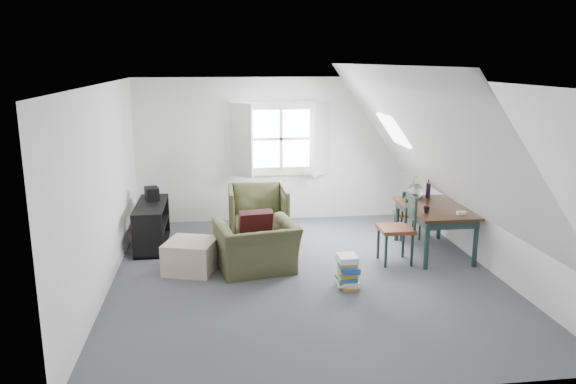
{
  "coord_description": "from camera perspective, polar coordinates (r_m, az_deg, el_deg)",
  "views": [
    {
      "loc": [
        -1.14,
        -6.89,
        2.78
      ],
      "look_at": [
        -0.16,
        0.6,
        1.0
      ],
      "focal_mm": 35.0,
      "sensor_mm": 36.0,
      "label": 1
    }
  ],
  "objects": [
    {
      "name": "ceiling",
      "position": [
        6.99,
        1.94,
        10.95
      ],
      "size": [
        5.5,
        5.5,
        0.0
      ],
      "primitive_type": "plane",
      "rotation": [
        3.14,
        0.0,
        0.0
      ],
      "color": "white",
      "rests_on": "wall_back"
    },
    {
      "name": "paper_box",
      "position": [
        8.1,
        17.22,
        -2.05
      ],
      "size": [
        0.13,
        0.1,
        0.04
      ],
      "primitive_type": "cube",
      "rotation": [
        0.0,
        0.0,
        -0.13
      ],
      "color": "white",
      "rests_on": "dining_table"
    },
    {
      "name": "armchair_near",
      "position": [
        7.69,
        -3.2,
        -7.94
      ],
      "size": [
        1.18,
        1.08,
        0.67
      ],
      "primitive_type": "imported",
      "rotation": [
        0.0,
        0.0,
        3.33
      ],
      "color": "#3D4125",
      "rests_on": "floor"
    },
    {
      "name": "vase_twigs",
      "position": [
        8.93,
        14.05,
        0.23
      ],
      "size": [
        0.07,
        0.08,
        0.56
      ],
      "rotation": [
        0.0,
        0.0,
        0.02
      ],
      "color": "black",
      "rests_on": "dining_table"
    },
    {
      "name": "skylight",
      "position": [
        8.68,
        10.68,
        6.19
      ],
      "size": [
        0.35,
        0.75,
        0.47
      ],
      "primitive_type": "cube",
      "rotation": [
        0.0,
        0.95,
        0.0
      ],
      "color": "white",
      "rests_on": "slope_right"
    },
    {
      "name": "wall_back",
      "position": [
        9.83,
        -0.73,
        4.31
      ],
      "size": [
        5.0,
        0.0,
        5.0
      ],
      "primitive_type": "plane",
      "rotation": [
        1.57,
        0.0,
        0.0
      ],
      "color": "white",
      "rests_on": "ground"
    },
    {
      "name": "floor",
      "position": [
        7.52,
        1.79,
        -8.45
      ],
      "size": [
        5.5,
        5.5,
        0.0
      ],
      "primitive_type": "plane",
      "color": "#4C4C51",
      "rests_on": "ground"
    },
    {
      "name": "armchair_far",
      "position": [
        9.04,
        -3.03,
        -4.67
      ],
      "size": [
        0.92,
        0.94,
        0.85
      ],
      "primitive_type": "imported",
      "rotation": [
        0.0,
        0.0,
        -0.01
      ],
      "color": "#3D4125",
      "rests_on": "floor"
    },
    {
      "name": "throw_pillow",
      "position": [
        7.65,
        -3.34,
        -3.46
      ],
      "size": [
        0.48,
        0.32,
        0.47
      ],
      "primitive_type": "cube",
      "rotation": [
        0.31,
        0.0,
        0.14
      ],
      "color": "#3A0F13",
      "rests_on": "armchair_near"
    },
    {
      "name": "ottoman",
      "position": [
        7.71,
        -9.8,
        -6.41
      ],
      "size": [
        0.8,
        0.8,
        0.42
      ],
      "primitive_type": "cube",
      "rotation": [
        0.0,
        0.0,
        -0.31
      ],
      "color": "#C1A792",
      "rests_on": "floor"
    },
    {
      "name": "dormer_window",
      "position": [
        9.72,
        -0.69,
        5.4
      ],
      "size": [
        1.71,
        0.35,
        1.3
      ],
      "color": "white",
      "rests_on": "wall_back"
    },
    {
      "name": "dining_chair_near",
      "position": [
        7.97,
        11.15,
        -3.57
      ],
      "size": [
        0.46,
        0.46,
        0.97
      ],
      "rotation": [
        0.0,
        0.0,
        -1.69
      ],
      "color": "#5C2714",
      "rests_on": "floor"
    },
    {
      "name": "wall_left",
      "position": [
        7.19,
        -18.21,
        0.29
      ],
      "size": [
        0.0,
        5.5,
        5.5
      ],
      "primitive_type": "plane",
      "rotation": [
        1.57,
        0.0,
        1.57
      ],
      "color": "white",
      "rests_on": "ground"
    },
    {
      "name": "demijohn",
      "position": [
        8.75,
        12.77,
        0.14
      ],
      "size": [
        0.24,
        0.24,
        0.34
      ],
      "rotation": [
        0.0,
        0.0,
        -0.08
      ],
      "color": "silver",
      "rests_on": "dining_table"
    },
    {
      "name": "dining_chair_far",
      "position": [
        9.1,
        12.15,
        -2.1
      ],
      "size": [
        0.38,
        0.38,
        0.8
      ],
      "rotation": [
        0.0,
        0.0,
        3.52
      ],
      "color": "#5C2714",
      "rests_on": "floor"
    },
    {
      "name": "slope_right",
      "position": [
        7.46,
        13.76,
        5.14
      ],
      "size": [
        3.19,
        5.5,
        4.48
      ],
      "primitive_type": "plane",
      "rotation": [
        0.0,
        -2.19,
        0.0
      ],
      "color": "white",
      "rests_on": "wall_right"
    },
    {
      "name": "dining_table",
      "position": [
        8.45,
        14.68,
        -2.05
      ],
      "size": [
        0.85,
        1.41,
        0.7
      ],
      "rotation": [
        0.0,
        0.0,
        -0.08
      ],
      "color": "black",
      "rests_on": "floor"
    },
    {
      "name": "electronics_box",
      "position": [
        8.96,
        -13.66,
        -0.21
      ],
      "size": [
        0.26,
        0.31,
        0.21
      ],
      "primitive_type": "cube",
      "rotation": [
        0.0,
        0.0,
        0.26
      ],
      "color": "black",
      "rests_on": "media_shelf"
    },
    {
      "name": "cup",
      "position": [
        8.07,
        13.86,
        -2.05
      ],
      "size": [
        0.11,
        0.11,
        0.08
      ],
      "primitive_type": "imported",
      "rotation": [
        0.0,
        0.0,
        0.32
      ],
      "color": "black",
      "rests_on": "dining_table"
    },
    {
      "name": "wall_front",
      "position": [
        4.56,
        7.47,
        -6.48
      ],
      "size": [
        5.0,
        0.0,
        5.0
      ],
      "primitive_type": "plane",
      "rotation": [
        -1.57,
        0.0,
        0.0
      ],
      "color": "white",
      "rests_on": "ground"
    },
    {
      "name": "media_shelf",
      "position": [
        8.79,
        -13.69,
        -3.53
      ],
      "size": [
        0.43,
        1.29,
        0.66
      ],
      "rotation": [
        0.0,
        0.0,
        0.04
      ],
      "color": "black",
      "rests_on": "floor"
    },
    {
      "name": "slope_left",
      "position": [
        6.98,
        -10.82,
        4.74
      ],
      "size": [
        3.19,
        5.5,
        4.48
      ],
      "primitive_type": "plane",
      "rotation": [
        0.0,
        2.19,
        0.0
      ],
      "color": "white",
      "rests_on": "wall_left"
    },
    {
      "name": "magazine_stack",
      "position": [
        7.11,
        6.12,
        -8.03
      ],
      "size": [
        0.31,
        0.37,
        0.41
      ],
      "rotation": [
        0.0,
        0.0,
        0.25
      ],
      "color": "#B29933",
      "rests_on": "floor"
    },
    {
      "name": "wall_right",
      "position": [
        7.94,
        19.96,
        1.34
      ],
      "size": [
        0.0,
        5.5,
        5.5
      ],
      "primitive_type": "plane",
      "rotation": [
        1.57,
        0.0,
        -1.57
      ],
      "color": "white",
      "rests_on": "ground"
    }
  ]
}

